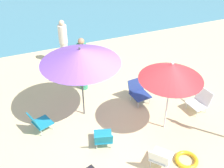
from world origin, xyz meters
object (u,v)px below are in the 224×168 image
Objects in this scene: umbrella_red at (172,72)px; beach_chair_c at (39,122)px; umbrella_purple at (80,56)px; beach_chair_e at (138,91)px; beach_chair_b at (103,138)px; swim_ring at (186,160)px; beach_chair_d at (160,158)px; person_a at (64,43)px; person_b at (83,64)px; beach_chair_a at (200,101)px.

umbrella_red is 3.14× the size of beach_chair_c.
beach_chair_e is (1.71, -0.01, -1.53)m from umbrella_purple.
beach_chair_b is 1.24× the size of swim_ring.
beach_chair_c is at bearing -168.98° from umbrella_purple.
beach_chair_d is 5.56m from person_a.
umbrella_red is 3.65× the size of swim_ring.
person_a is at bearing 110.57° from umbrella_red.
umbrella_purple is at bearing 72.31° from beach_chair_d.
beach_chair_b is 0.39× the size of person_b.
beach_chair_a is at bearing -6.78° from beach_chair_d.
umbrella_purple is at bearing -9.21° from beach_chair_c.
beach_chair_a is 0.93× the size of beach_chair_b.
beach_chair_e is at bearing 90.35° from swim_ring.
umbrella_purple reaches higher than beach_chair_c.
beach_chair_c is at bearing 153.23° from person_a.
umbrella_red is 1.97m from beach_chair_a.
umbrella_purple is 2.89× the size of beach_chair_d.
umbrella_red is 1.15× the size of person_b.
umbrella_purple is 3.68m from beach_chair_a.
beach_chair_e is at bearing -34.15° from beach_chair_b.
umbrella_purple is 3.10m from beach_chair_d.
person_b is (-0.66, 3.71, 0.57)m from beach_chair_d.
umbrella_red is 1.95m from beach_chair_e.
beach_chair_e is (1.63, 1.36, 0.08)m from beach_chair_b.
umbrella_red is 1.20× the size of person_a.
umbrella_red is at bearing 4.32° from beach_chair_a.
beach_chair_d is (-2.12, -1.41, -0.00)m from beach_chair_a.
beach_chair_b is 1.47m from beach_chair_d.
person_a is at bearing 105.21° from swim_ring.
beach_chair_b is (0.08, -1.37, -1.61)m from umbrella_purple.
swim_ring is (1.64, -1.20, -0.22)m from beach_chair_b.
beach_chair_a is (3.16, -1.07, -1.55)m from umbrella_purple.
beach_chair_e reaches higher than beach_chair_d.
umbrella_purple is at bearing -96.74° from beach_chair_e.
beach_chair_a is at bearing 47.27° from beach_chair_e.
beach_chair_a is 3.09m from beach_chair_b.
person_a is (1.51, 3.25, 0.53)m from beach_chair_c.
beach_chair_a is at bearing -68.50° from beach_chair_b.
umbrella_red reaches higher than beach_chair_b.
umbrella_red is at bearing -39.37° from beach_chair_c.
beach_chair_a is at bearing -30.61° from beach_chair_c.
person_b reaches higher than person_a.
person_a is (0.21, 3.00, -1.03)m from umbrella_purple.
beach_chair_a is 0.87× the size of beach_chair_d.
umbrella_purple is 1.62m from person_b.
beach_chair_e reaches higher than beach_chair_c.
umbrella_red is at bearing 84.61° from swim_ring.
beach_chair_c is (-3.14, 1.09, -1.44)m from umbrella_red.
person_b reaches higher than beach_chair_a.
umbrella_red reaches higher than beach_chair_c.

